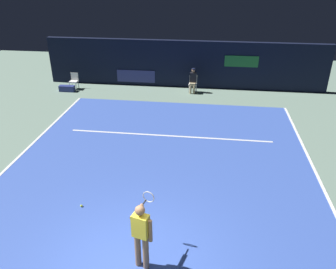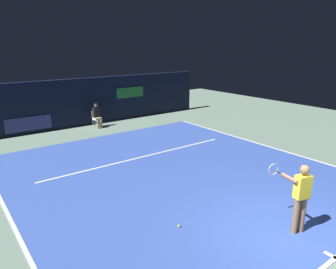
# 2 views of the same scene
# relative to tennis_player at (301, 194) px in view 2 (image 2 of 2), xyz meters

# --- Properties ---
(ground_plane) EXTENTS (31.34, 31.34, 0.00)m
(ground_plane) POSITION_rel_tennis_player_xyz_m (-0.22, 4.61, -0.99)
(ground_plane) COLOR slate
(court_surface) EXTENTS (10.51, 11.46, 0.01)m
(court_surface) POSITION_rel_tennis_player_xyz_m (-0.22, 4.61, -0.98)
(court_surface) COLOR #3856B2
(court_surface) RESTS_ON ground
(line_baseline) EXTENTS (10.51, 0.10, 0.01)m
(line_baseline) POSITION_rel_tennis_player_xyz_m (-0.22, -1.07, -0.97)
(line_baseline) COLOR white
(line_baseline) RESTS_ON court_surface
(line_sideline_left) EXTENTS (0.10, 11.46, 0.01)m
(line_sideline_left) POSITION_rel_tennis_player_xyz_m (4.98, 4.61, -0.97)
(line_sideline_left) COLOR white
(line_sideline_left) RESTS_ON court_surface
(line_sideline_right) EXTENTS (0.10, 11.46, 0.01)m
(line_sideline_right) POSITION_rel_tennis_player_xyz_m (-5.43, 4.61, -0.97)
(line_sideline_right) COLOR white
(line_sideline_right) RESTS_ON court_surface
(line_service) EXTENTS (8.20, 0.10, 0.01)m
(line_service) POSITION_rel_tennis_player_xyz_m (-0.22, 6.62, -0.97)
(line_service) COLOR white
(line_service) RESTS_ON court_surface
(line_centre_mark) EXTENTS (0.10, 0.30, 0.01)m
(line_centre_mark) POSITION_rel_tennis_player_xyz_m (-0.22, -0.97, -0.97)
(line_centre_mark) COLOR white
(line_centre_mark) RESTS_ON court_surface
(back_wall) EXTENTS (15.60, 0.33, 2.60)m
(back_wall) POSITION_rel_tennis_player_xyz_m (-0.23, 12.99, 0.31)
(back_wall) COLOR black
(back_wall) RESTS_ON ground
(tennis_player) EXTENTS (0.51, 1.03, 1.73)m
(tennis_player) POSITION_rel_tennis_player_xyz_m (0.00, 0.00, 0.00)
(tennis_player) COLOR #8C6647
(tennis_player) RESTS_ON ground
(line_judge_on_chair) EXTENTS (0.45, 0.54, 1.32)m
(line_judge_on_chair) POSITION_rel_tennis_player_xyz_m (0.36, 12.06, -0.30)
(line_judge_on_chair) COLOR white
(line_judge_on_chair) RESTS_ON ground
(tennis_ball) EXTENTS (0.07, 0.07, 0.07)m
(tennis_ball) POSITION_rel_tennis_player_xyz_m (-2.16, 1.83, -0.94)
(tennis_ball) COLOR #CCE033
(tennis_ball) RESTS_ON court_surface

